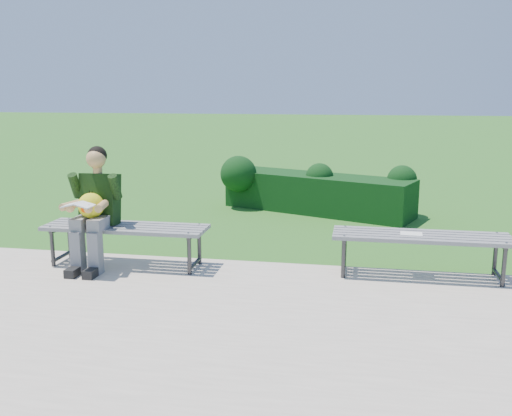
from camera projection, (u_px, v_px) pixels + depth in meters
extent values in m
plane|color=#247619|center=(246.00, 263.00, 6.49)|extent=(80.00, 80.00, 0.00)
cube|color=#A79A8B|center=(206.00, 322.00, 4.80)|extent=(30.00, 3.50, 0.02)
cube|color=#0D3610|center=(317.00, 193.00, 9.13)|extent=(3.12, 1.82, 0.60)
sphere|color=#0D3610|center=(238.00, 174.00, 9.39)|extent=(0.78, 0.78, 0.60)
sphere|color=#0D3610|center=(319.00, 177.00, 9.05)|extent=(0.57, 0.57, 0.44)
sphere|color=#0D3610|center=(402.00, 180.00, 8.76)|extent=(0.59, 0.59, 0.45)
cube|color=slate|center=(118.00, 232.00, 6.05)|extent=(1.80, 0.08, 0.04)
cube|color=slate|center=(122.00, 230.00, 6.15)|extent=(1.80, 0.09, 0.04)
cube|color=slate|center=(125.00, 227.00, 6.25)|extent=(1.80, 0.08, 0.04)
cube|color=slate|center=(129.00, 225.00, 6.35)|extent=(1.80, 0.08, 0.04)
cube|color=slate|center=(133.00, 223.00, 6.45)|extent=(1.80, 0.09, 0.04)
cylinder|color=#2D2D30|center=(52.00, 248.00, 6.25)|extent=(0.04, 0.04, 0.41)
cylinder|color=#2D2D30|center=(70.00, 240.00, 6.61)|extent=(0.04, 0.04, 0.41)
cylinder|color=#2D2D30|center=(60.00, 228.00, 6.39)|extent=(0.04, 0.42, 0.04)
cylinder|color=#2D2D30|center=(62.00, 256.00, 6.46)|extent=(0.04, 0.42, 0.04)
cylinder|color=gray|center=(50.00, 227.00, 6.18)|extent=(0.02, 0.02, 0.01)
cylinder|color=gray|center=(69.00, 218.00, 6.58)|extent=(0.02, 0.02, 0.01)
cylinder|color=#2D2D30|center=(189.00, 256.00, 5.97)|extent=(0.04, 0.04, 0.41)
cylinder|color=#2D2D30|center=(199.00, 246.00, 6.34)|extent=(0.04, 0.04, 0.41)
cylinder|color=#2D2D30|center=(194.00, 234.00, 6.12)|extent=(0.04, 0.42, 0.04)
cylinder|color=#2D2D30|center=(195.00, 264.00, 6.18)|extent=(0.04, 0.42, 0.04)
cylinder|color=gray|center=(188.00, 233.00, 5.90)|extent=(0.02, 0.02, 0.01)
cylinder|color=gray|center=(199.00, 224.00, 6.30)|extent=(0.02, 0.02, 0.01)
cube|color=slate|center=(423.00, 241.00, 5.67)|extent=(1.80, 0.08, 0.04)
cube|color=slate|center=(422.00, 239.00, 5.77)|extent=(1.80, 0.08, 0.04)
cube|color=slate|center=(421.00, 236.00, 5.87)|extent=(1.80, 0.09, 0.04)
cube|color=slate|center=(420.00, 234.00, 5.96)|extent=(1.80, 0.09, 0.04)
cube|color=slate|center=(419.00, 231.00, 6.06)|extent=(1.80, 0.09, 0.04)
cylinder|color=#2D2D30|center=(343.00, 259.00, 5.87)|extent=(0.04, 0.04, 0.41)
cylinder|color=#2D2D30|center=(345.00, 249.00, 6.23)|extent=(0.04, 0.04, 0.41)
cylinder|color=#2D2D30|center=(345.00, 237.00, 6.01)|extent=(0.04, 0.42, 0.04)
cylinder|color=#2D2D30|center=(344.00, 267.00, 6.08)|extent=(0.04, 0.42, 0.04)
cylinder|color=gray|center=(344.00, 236.00, 5.80)|extent=(0.02, 0.02, 0.01)
cylinder|color=gray|center=(345.00, 226.00, 6.20)|extent=(0.02, 0.02, 0.01)
cylinder|color=#2D2D30|center=(504.00, 267.00, 5.59)|extent=(0.04, 0.04, 0.41)
cylinder|color=#2D2D30|center=(495.00, 256.00, 5.96)|extent=(0.04, 0.04, 0.41)
cylinder|color=#2D2D30|center=(501.00, 244.00, 5.74)|extent=(0.04, 0.42, 0.04)
cylinder|color=#2D2D30|center=(498.00, 275.00, 5.80)|extent=(0.04, 0.42, 0.04)
cylinder|color=gray|center=(507.00, 243.00, 5.52)|extent=(0.02, 0.02, 0.01)
cylinder|color=gray|center=(497.00, 233.00, 5.92)|extent=(0.02, 0.02, 0.01)
cube|color=slate|center=(84.00, 222.00, 6.15)|extent=(0.14, 0.42, 0.13)
cube|color=slate|center=(102.00, 222.00, 6.11)|extent=(0.14, 0.42, 0.13)
cube|color=slate|center=(78.00, 252.00, 6.03)|extent=(0.12, 0.13, 0.45)
cube|color=slate|center=(96.00, 253.00, 6.00)|extent=(0.12, 0.13, 0.45)
cube|color=black|center=(74.00, 271.00, 5.97)|extent=(0.11, 0.26, 0.09)
cube|color=black|center=(92.00, 272.00, 5.94)|extent=(0.11, 0.26, 0.09)
cube|color=black|center=(100.00, 199.00, 6.28)|extent=(0.40, 0.30, 0.59)
cylinder|color=tan|center=(98.00, 170.00, 6.19)|extent=(0.10, 0.10, 0.08)
sphere|color=tan|center=(96.00, 159.00, 6.15)|extent=(0.21, 0.21, 0.21)
sphere|color=black|center=(97.00, 156.00, 6.17)|extent=(0.21, 0.21, 0.21)
cylinder|color=black|center=(75.00, 185.00, 6.19)|extent=(0.10, 0.21, 0.30)
cylinder|color=black|center=(115.00, 187.00, 6.11)|extent=(0.10, 0.21, 0.30)
cylinder|color=tan|center=(72.00, 205.00, 6.00)|extent=(0.14, 0.31, 0.08)
cylinder|color=tan|center=(102.00, 206.00, 5.94)|extent=(0.14, 0.31, 0.08)
sphere|color=tan|center=(70.00, 208.00, 5.83)|extent=(0.09, 0.09, 0.09)
sphere|color=tan|center=(88.00, 209.00, 5.80)|extent=(0.09, 0.09, 0.09)
sphere|color=yellow|center=(91.00, 206.00, 6.07)|extent=(0.27, 0.27, 0.27)
cone|color=#FF4A00|center=(86.00, 208.00, 5.96)|extent=(0.08, 0.08, 0.08)
cone|color=black|center=(89.00, 193.00, 6.06)|extent=(0.03, 0.05, 0.08)
cone|color=black|center=(92.00, 194.00, 6.06)|extent=(0.03, 0.04, 0.07)
sphere|color=white|center=(83.00, 204.00, 5.98)|extent=(0.05, 0.05, 0.05)
sphere|color=white|center=(91.00, 205.00, 5.96)|extent=(0.05, 0.05, 0.05)
cube|color=white|center=(71.00, 204.00, 5.80)|extent=(0.15, 0.20, 0.05)
cube|color=white|center=(85.00, 205.00, 5.77)|extent=(0.15, 0.20, 0.05)
cube|color=white|center=(411.00, 234.00, 5.88)|extent=(0.23, 0.17, 0.01)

